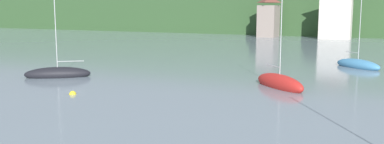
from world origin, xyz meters
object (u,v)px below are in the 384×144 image
at_px(mooring_buoy_near, 73,94).
at_px(shore_building_west, 269,17).
at_px(sailboat_far_1, 358,65).
at_px(sailboat_mid_3, 58,74).
at_px(shore_building_westcentral, 336,15).
at_px(sailboat_far_6, 279,83).

bearing_deg(mooring_buoy_near, shore_building_west, 93.47).
bearing_deg(sailboat_far_1, shore_building_west, 156.09).
xyz_separation_m(sailboat_far_1, sailboat_mid_3, (-26.55, -20.29, 0.01)).
bearing_deg(shore_building_west, shore_building_westcentral, -2.75).
xyz_separation_m(sailboat_mid_3, sailboat_far_6, (21.42, 3.98, 0.05)).
relative_size(sailboat_far_1, sailboat_far_6, 1.03).
bearing_deg(sailboat_far_1, sailboat_far_6, -67.87).
bearing_deg(mooring_buoy_near, sailboat_far_1, 53.71).
relative_size(sailboat_far_1, mooring_buoy_near, 16.84).
height_order(sailboat_far_1, sailboat_mid_3, sailboat_far_1).
bearing_deg(sailboat_far_6, sailboat_far_1, 112.69).
height_order(shore_building_westcentral, sailboat_far_6, shore_building_westcentral).
bearing_deg(sailboat_far_6, shore_building_westcentral, 133.13).
distance_m(sailboat_mid_3, sailboat_far_6, 21.78).
height_order(sailboat_far_1, sailboat_far_6, sailboat_far_1).
bearing_deg(sailboat_far_1, mooring_buoy_near, -86.68).
bearing_deg(shore_building_westcentral, mooring_buoy_near, -98.46).
xyz_separation_m(shore_building_west, sailboat_far_6, (18.73, -64.20, -4.28)).
distance_m(shore_building_westcentral, sailboat_far_6, 63.73).
bearing_deg(shore_building_westcentral, sailboat_mid_3, -105.05).
bearing_deg(mooring_buoy_near, sailboat_mid_3, 139.77).
xyz_separation_m(shore_building_west, shore_building_westcentral, (15.44, -0.74, 0.62)).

